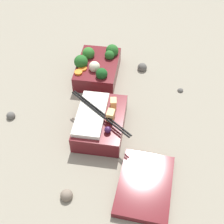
% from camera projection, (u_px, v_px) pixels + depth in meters
% --- Properties ---
extents(ground_plane, '(3.00, 3.00, 0.00)m').
position_uv_depth(ground_plane, '(100.00, 97.00, 0.96)').
color(ground_plane, gray).
extents(bento_tray_vegetable, '(0.18, 0.14, 0.08)m').
position_uv_depth(bento_tray_vegetable, '(97.00, 67.00, 1.01)').
color(bento_tray_vegetable, maroon).
rests_on(bento_tray_vegetable, ground_plane).
extents(bento_tray_rice, '(0.18, 0.18, 0.08)m').
position_uv_depth(bento_tray_rice, '(100.00, 122.00, 0.85)').
color(bento_tray_rice, maroon).
rests_on(bento_tray_rice, ground_plane).
extents(bento_lid, '(0.19, 0.14, 0.02)m').
position_uv_depth(bento_lid, '(145.00, 185.00, 0.74)').
color(bento_lid, maroon).
rests_on(bento_lid, ground_plane).
extents(pebble_0, '(0.02, 0.02, 0.02)m').
position_uv_depth(pebble_0, '(180.00, 90.00, 0.98)').
color(pebble_0, '#595651').
rests_on(pebble_0, ground_plane).
extents(pebble_1, '(0.03, 0.03, 0.03)m').
position_uv_depth(pebble_1, '(67.00, 195.00, 0.72)').
color(pebble_1, '#7A6B5B').
rests_on(pebble_1, ground_plane).
extents(pebble_2, '(0.02, 0.02, 0.02)m').
position_uv_depth(pebble_2, '(11.00, 116.00, 0.90)').
color(pebble_2, '#595651').
rests_on(pebble_2, ground_plane).
extents(pebble_3, '(0.03, 0.03, 0.03)m').
position_uv_depth(pebble_3, '(142.00, 68.00, 1.05)').
color(pebble_3, '#595651').
rests_on(pebble_3, ground_plane).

